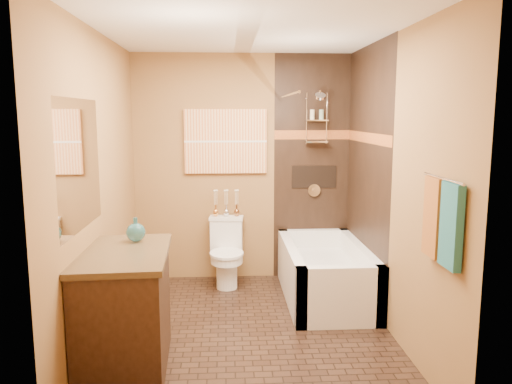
{
  "coord_description": "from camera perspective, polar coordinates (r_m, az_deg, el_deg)",
  "views": [
    {
      "loc": [
        -0.19,
        -4.03,
        1.84
      ],
      "look_at": [
        0.08,
        0.4,
        1.15
      ],
      "focal_mm": 35.0,
      "sensor_mm": 36.0,
      "label": 1
    }
  ],
  "objects": [
    {
      "name": "mosaic_band_right",
      "position": [
        4.97,
        12.54,
        6.08
      ],
      "size": [
        0.01,
        1.5,
        0.1
      ],
      "primitive_type": "cube",
      "color": "#953B1B",
      "rests_on": "alcove_tile_right"
    },
    {
      "name": "sunset_painting",
      "position": [
        5.51,
        -3.49,
        5.79
      ],
      "size": [
        0.9,
        0.04,
        0.7
      ],
      "primitive_type": "cube",
      "color": "orange",
      "rests_on": "wall_back"
    },
    {
      "name": "towel_bar",
      "position": [
        3.28,
        20.58,
        1.45
      ],
      "size": [
        0.02,
        0.55,
        0.02
      ],
      "primitive_type": "cylinder",
      "rotation": [
        1.57,
        0.0,
        0.0
      ],
      "color": "silver",
      "rests_on": "wall_right"
    },
    {
      "name": "bathtub",
      "position": [
        5.14,
        7.9,
        -9.63
      ],
      "size": [
        0.8,
        1.5,
        0.55
      ],
      "color": "white",
      "rests_on": "floor"
    },
    {
      "name": "towel_teal",
      "position": [
        3.22,
        21.42,
        -3.63
      ],
      "size": [
        0.05,
        0.22,
        0.52
      ],
      "primitive_type": "cube",
      "color": "#20626B",
      "rests_on": "towel_bar"
    },
    {
      "name": "wall_left",
      "position": [
        4.19,
        -17.42,
        0.33
      ],
      "size": [
        0.02,
        3.0,
        2.5
      ],
      "primitive_type": "cube",
      "color": "olive",
      "rests_on": "floor"
    },
    {
      "name": "wall_right",
      "position": [
        4.3,
        15.39,
        0.62
      ],
      "size": [
        0.02,
        3.0,
        2.5
      ],
      "primitive_type": "cube",
      "color": "olive",
      "rests_on": "floor"
    },
    {
      "name": "towel_rust",
      "position": [
        3.45,
        19.62,
        -2.72
      ],
      "size": [
        0.05,
        0.22,
        0.52
      ],
      "primitive_type": "cube",
      "color": "#9B5E1C",
      "rests_on": "towel_bar"
    },
    {
      "name": "floor",
      "position": [
        4.43,
        -0.77,
        -15.72
      ],
      "size": [
        3.0,
        3.0,
        0.0
      ],
      "primitive_type": "plane",
      "color": "black",
      "rests_on": "ground"
    },
    {
      "name": "ceiling",
      "position": [
        4.08,
        -0.84,
        18.13
      ],
      "size": [
        3.0,
        3.0,
        0.0
      ],
      "primitive_type": "plane",
      "color": "silver",
      "rests_on": "wall_back"
    },
    {
      "name": "toilet",
      "position": [
        5.45,
        -3.37,
        -6.85
      ],
      "size": [
        0.38,
        0.56,
        0.73
      ],
      "rotation": [
        0.0,
        0.0,
        -0.1
      ],
      "color": "white",
      "rests_on": "floor"
    },
    {
      "name": "alcove_niche",
      "position": [
        5.64,
        6.65,
        1.74
      ],
      "size": [
        0.5,
        0.01,
        0.25
      ],
      "primitive_type": "cube",
      "color": "black",
      "rests_on": "alcove_tile_back"
    },
    {
      "name": "bud_vases",
      "position": [
        5.5,
        -3.43,
        -1.19
      ],
      "size": [
        0.29,
        0.06,
        0.29
      ],
      "color": "gold",
      "rests_on": "toilet"
    },
    {
      "name": "alcove_tile_back",
      "position": [
        5.63,
        6.4,
        2.75
      ],
      "size": [
        0.85,
        0.01,
        2.5
      ],
      "primitive_type": "cube",
      "color": "black",
      "rests_on": "wall_back"
    },
    {
      "name": "wall_back",
      "position": [
        5.56,
        -1.52,
        2.73
      ],
      "size": [
        2.4,
        0.02,
        2.5
      ],
      "primitive_type": "cube",
      "color": "olive",
      "rests_on": "floor"
    },
    {
      "name": "mosaic_band_back",
      "position": [
        5.59,
        6.49,
        6.51
      ],
      "size": [
        0.85,
        0.01,
        0.1
      ],
      "primitive_type": "cube",
      "color": "#953B1B",
      "rests_on": "alcove_tile_back"
    },
    {
      "name": "shower_fixtures",
      "position": [
        5.49,
        6.93,
        6.95
      ],
      "size": [
        0.24,
        0.33,
        1.16
      ],
      "color": "silver",
      "rests_on": "floor"
    },
    {
      "name": "alcove_tile_right",
      "position": [
        5.0,
        12.51,
        1.85
      ],
      "size": [
        0.01,
        1.5,
        2.5
      ],
      "primitive_type": "cube",
      "color": "black",
      "rests_on": "wall_right"
    },
    {
      "name": "curtain_rod",
      "position": [
        4.81,
        3.6,
        10.95
      ],
      "size": [
        0.03,
        1.55,
        0.03
      ],
      "primitive_type": "cylinder",
      "rotation": [
        1.57,
        0.0,
        0.0
      ],
      "color": "silver",
      "rests_on": "wall_back"
    },
    {
      "name": "vanity_mirror",
      "position": [
        3.63,
        -19.48,
        2.96
      ],
      "size": [
        0.01,
        1.0,
        0.9
      ],
      "primitive_type": "cube",
      "color": "white",
      "rests_on": "wall_left"
    },
    {
      "name": "teal_bottle",
      "position": [
        3.9,
        -13.59,
        -4.21
      ],
      "size": [
        0.17,
        0.17,
        0.23
      ],
      "primitive_type": null,
      "rotation": [
        0.0,
        0.0,
        -0.16
      ],
      "color": "#226266",
      "rests_on": "vanity"
    },
    {
      "name": "wall_front",
      "position": [
        2.6,
        0.73,
        -4.28
      ],
      "size": [
        2.4,
        0.02,
        2.5
      ],
      "primitive_type": "cube",
      "color": "olive",
      "rests_on": "floor"
    },
    {
      "name": "vanity",
      "position": [
        3.82,
        -14.75,
        -12.92
      ],
      "size": [
        0.66,
        1.03,
        0.88
      ],
      "rotation": [
        0.0,
        0.0,
        0.05
      ],
      "color": "black",
      "rests_on": "floor"
    }
  ]
}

